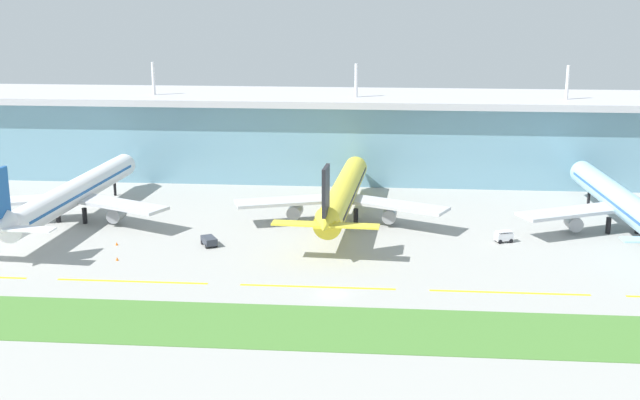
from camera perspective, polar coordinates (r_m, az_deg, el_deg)
name	(u,v)px	position (r m, az deg, el deg)	size (l,w,h in m)	color
ground_plane	(333,295)	(146.89, 0.87, -6.48)	(600.00, 600.00, 0.00)	#9E9E99
terminal_building	(356,135)	(235.65, 2.51, 4.47)	(288.00, 34.00, 32.16)	#6693A8
airliner_near	(73,194)	(198.31, -16.54, 0.41)	(48.71, 71.86, 18.90)	white
airliner_middle	(343,194)	(189.62, 1.56, 0.39)	(48.72, 66.11, 18.90)	yellow
airliner_far	(623,203)	(193.56, 19.98, -0.20)	(48.69, 69.92, 18.90)	#9ED1EA
taxiway_stripe_mid_west	(132,281)	(156.88, -12.71, -5.45)	(28.00, 0.70, 0.04)	yellow
taxiway_stripe_centre	(317,287)	(150.37, -0.18, -5.96)	(28.00, 0.70, 0.04)	yellow
taxiway_stripe_mid_east	(509,293)	(151.39, 12.82, -6.19)	(28.00, 0.70, 0.04)	yellow
grass_verge	(326,328)	(133.13, 0.41, -8.72)	(300.00, 18.00, 0.10)	#477A33
baggage_cart	(504,237)	(179.83, 12.45, -2.45)	(4.00, 3.02, 2.48)	silver
pushback_tug	(209,241)	(174.87, -7.59, -2.77)	(4.25, 5.01, 1.85)	#333842
safety_cone_left_wingtip	(117,244)	(178.99, -13.72, -2.91)	(0.56, 0.56, 0.70)	orange
safety_cone_nose_front	(117,259)	(169.20, -13.69, -3.92)	(0.56, 0.56, 0.70)	orange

